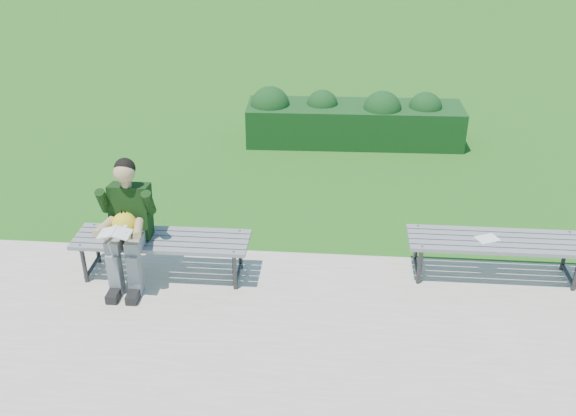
% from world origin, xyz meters
% --- Properties ---
extents(ground, '(80.00, 80.00, 0.00)m').
position_xyz_m(ground, '(0.00, 0.00, 0.00)').
color(ground, '#1E7C1C').
rests_on(ground, ground).
extents(walkway, '(30.00, 3.50, 0.02)m').
position_xyz_m(walkway, '(0.00, -1.75, 0.01)').
color(walkway, '#B2A797').
rests_on(walkway, ground).
extents(hedge, '(3.33, 0.92, 0.88)m').
position_xyz_m(hedge, '(0.51, 3.37, 0.38)').
color(hedge, '#1B4111').
rests_on(hedge, ground).
extents(bench_left, '(1.80, 0.50, 0.46)m').
position_xyz_m(bench_left, '(-1.45, -0.55, 0.42)').
color(bench_left, slate).
rests_on(bench_left, walkway).
extents(bench_right, '(1.80, 0.50, 0.46)m').
position_xyz_m(bench_right, '(1.98, -0.30, 0.42)').
color(bench_right, slate).
rests_on(bench_right, walkway).
extents(seated_boy, '(0.56, 0.76, 1.31)m').
position_xyz_m(seated_boy, '(-1.75, -0.65, 0.71)').
color(seated_boy, gray).
rests_on(seated_boy, walkway).
extents(paper_sheet, '(0.27, 0.23, 0.01)m').
position_xyz_m(paper_sheet, '(1.88, -0.30, 0.47)').
color(paper_sheet, white).
rests_on(paper_sheet, bench_right).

